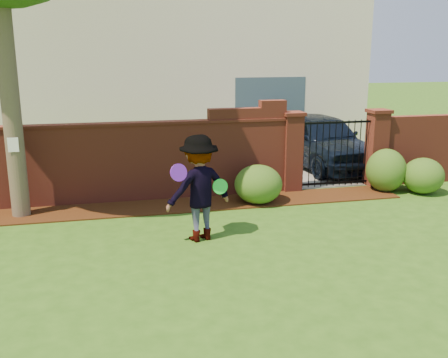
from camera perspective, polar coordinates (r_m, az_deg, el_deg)
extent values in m
cube|color=#2F5916|center=(8.18, 1.22, -9.60)|extent=(80.00, 80.00, 0.01)
cube|color=#321809|center=(11.12, -7.84, -3.10)|extent=(11.10, 1.08, 0.03)
cube|color=maroon|center=(11.52, -14.25, 1.48)|extent=(8.70, 0.25, 1.70)
cube|color=maroon|center=(11.78, 2.57, 7.12)|extent=(1.80, 0.25, 0.30)
cube|color=maroon|center=(11.93, 5.39, 8.28)|extent=(0.60, 0.25, 0.16)
cube|color=maroon|center=(11.36, -14.52, 5.82)|extent=(8.70, 0.31, 0.06)
cube|color=maroon|center=(14.30, 23.47, 3.16)|extent=(4.00, 0.25, 1.70)
cube|color=maroon|center=(12.27, 7.48, 2.81)|extent=(0.42, 0.42, 1.80)
cube|color=maroon|center=(12.12, 7.62, 7.17)|extent=(0.50, 0.50, 0.08)
cube|color=maroon|center=(13.20, 16.48, 3.15)|extent=(0.42, 0.42, 1.80)
cube|color=maroon|center=(13.06, 16.76, 7.19)|extent=(0.50, 0.50, 0.08)
cylinder|color=black|center=(12.39, 8.74, 2.63)|extent=(0.02, 0.02, 1.60)
cylinder|color=black|center=(12.45, 9.43, 2.66)|extent=(0.02, 0.02, 1.60)
cylinder|color=black|center=(12.51, 10.11, 2.69)|extent=(0.02, 0.02, 1.60)
cylinder|color=black|center=(12.57, 10.79, 2.72)|extent=(0.02, 0.02, 1.60)
cylinder|color=black|center=(12.64, 11.47, 2.74)|extent=(0.02, 0.02, 1.60)
cylinder|color=black|center=(12.71, 12.13, 2.77)|extent=(0.02, 0.02, 1.60)
cylinder|color=black|center=(12.78, 12.79, 2.80)|extent=(0.02, 0.02, 1.60)
cylinder|color=black|center=(12.85, 13.44, 2.82)|extent=(0.02, 0.02, 1.60)
cylinder|color=black|center=(12.92, 14.08, 2.85)|extent=(0.02, 0.02, 1.60)
cylinder|color=black|center=(12.99, 14.72, 2.87)|extent=(0.02, 0.02, 1.60)
cylinder|color=black|center=(13.07, 15.35, 2.89)|extent=(0.02, 0.02, 1.60)
cube|color=black|center=(12.87, 11.96, -0.42)|extent=(1.78, 0.03, 0.05)
cube|color=black|center=(12.58, 12.31, 6.12)|extent=(1.78, 0.03, 0.05)
cube|color=slate|center=(16.50, 6.11, 2.61)|extent=(3.20, 8.00, 0.01)
cube|color=#EFE2C8|center=(19.47, -4.82, 13.27)|extent=(12.00, 6.00, 6.00)
cube|color=#384C5B|center=(17.29, 5.07, 7.17)|extent=(2.40, 0.12, 2.40)
imported|color=black|center=(14.81, 11.08, 4.09)|extent=(2.28, 4.67, 1.53)
cylinder|color=#4C3F2E|center=(10.79, -23.13, 14.18)|extent=(0.36, 0.36, 7.00)
cube|color=white|center=(10.75, -22.26, 3.51)|extent=(0.20, 0.01, 0.28)
ellipsoid|color=#255218|center=(11.27, 3.81, -0.59)|extent=(1.05, 1.05, 0.86)
ellipsoid|color=#255218|center=(12.77, 17.46, 0.93)|extent=(0.93, 0.93, 1.02)
ellipsoid|color=#255218|center=(12.90, 21.14, 0.33)|extent=(0.95, 0.95, 0.84)
imported|color=gray|center=(8.96, -2.70, -1.08)|extent=(1.36, 1.02, 1.88)
cylinder|color=#6A1EBC|center=(8.52, -5.03, 0.71)|extent=(0.31, 0.17, 0.30)
cylinder|color=#1CD636|center=(8.94, -0.44, -0.83)|extent=(0.27, 0.06, 0.27)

